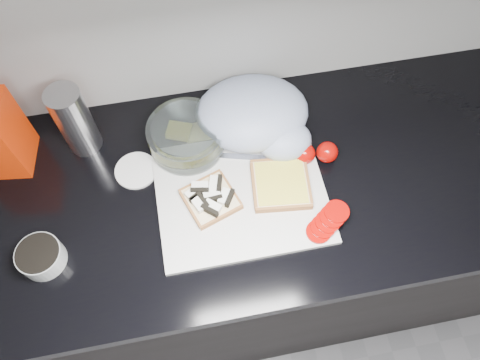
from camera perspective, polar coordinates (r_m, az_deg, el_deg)
name	(u,v)px	position (r m, az deg, el deg)	size (l,w,h in m)	color
base_cabinet	(195,257)	(1.57, -5.52, -9.35)	(3.50, 0.60, 0.86)	black
countertop	(179,196)	(1.15, -7.41, -1.93)	(3.50, 0.64, 0.04)	black
cutting_board	(242,200)	(1.11, 0.29, -2.42)	(0.40, 0.30, 0.01)	silver
bread_left	(210,198)	(1.10, -3.68, -2.22)	(0.15, 0.15, 0.04)	beige
bread_right	(281,184)	(1.12, 4.99, -0.51)	(0.15, 0.15, 0.02)	beige
tomato_slices	(328,222)	(1.09, 10.63, -5.01)	(0.12, 0.10, 0.02)	#970703
knife	(265,158)	(1.16, 3.12, 2.70)	(0.21, 0.07, 0.01)	silver
seed_tub	(41,256)	(1.12, -23.14, -8.54)	(0.10, 0.10, 0.05)	#A2A8A8
tub_lid	(136,170)	(1.18, -12.55, 1.14)	(0.10, 0.10, 0.01)	white
glass_bowl	(187,137)	(1.17, -6.53, 5.17)	(0.19, 0.19, 0.08)	silver
steel_canister	(75,121)	(1.18, -19.51, 6.83)	(0.08, 0.08, 0.20)	#B6B6BB
grocery_bag	(257,117)	(1.17, 2.04, 7.74)	(0.30, 0.27, 0.12)	#A6B5CC
whole_tomatoes	(316,153)	(1.17, 9.23, 3.27)	(0.11, 0.06, 0.05)	#970703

